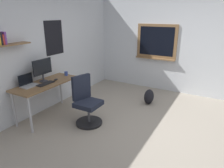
{
  "coord_description": "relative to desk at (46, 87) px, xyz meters",
  "views": [
    {
      "loc": [
        -3.08,
        -0.99,
        2.06
      ],
      "look_at": [
        -0.04,
        0.73,
        0.85
      ],
      "focal_mm": 32.73,
      "sensor_mm": 36.0,
      "label": 1
    }
  ],
  "objects": [
    {
      "name": "desk",
      "position": [
        0.0,
        0.0,
        0.0
      ],
      "size": [
        1.37,
        0.56,
        0.74
      ],
      "color": "olive",
      "rests_on": "ground"
    },
    {
      "name": "wall_back",
      "position": [
        0.35,
        0.36,
        0.64
      ],
      "size": [
        5.0,
        0.3,
        2.6
      ],
      "color": "silver",
      "rests_on": "ground"
    },
    {
      "name": "office_chair",
      "position": [
        0.17,
        -0.87,
        -0.25
      ],
      "size": [
        0.52,
        0.54,
        0.95
      ],
      "color": "black",
      "rests_on": "ground"
    },
    {
      "name": "keyboard",
      "position": [
        -0.07,
        -0.07,
        0.09
      ],
      "size": [
        0.37,
        0.13,
        0.02
      ],
      "primitive_type": "cube",
      "color": "black",
      "rests_on": "desk"
    },
    {
      "name": "coffee_mug",
      "position": [
        0.59,
        -0.02,
        0.13
      ],
      "size": [
        0.08,
        0.08,
        0.09
      ],
      "primitive_type": "cylinder",
      "color": "#334CA5",
      "rests_on": "desk"
    },
    {
      "name": "laptop",
      "position": [
        -0.31,
        0.14,
        0.14
      ],
      "size": [
        0.31,
        0.21,
        0.23
      ],
      "color": "#ADAFB5",
      "rests_on": "desk"
    },
    {
      "name": "monitor_primary",
      "position": [
        0.03,
        0.09,
        0.35
      ],
      "size": [
        0.46,
        0.17,
        0.46
      ],
      "color": "#38383D",
      "rests_on": "desk"
    },
    {
      "name": "computer_mouse",
      "position": [
        0.21,
        -0.07,
        0.1
      ],
      "size": [
        0.1,
        0.06,
        0.03
      ],
      "primitive_type": "ellipsoid",
      "color": "#262628",
      "rests_on": "desk"
    },
    {
      "name": "wall_right",
      "position": [
        2.8,
        -2.06,
        0.64
      ],
      "size": [
        0.22,
        5.0,
        2.6
      ],
      "color": "silver",
      "rests_on": "ground"
    },
    {
      "name": "ground_plane",
      "position": [
        0.35,
        -2.09,
        -0.66
      ],
      "size": [
        5.2,
        5.2,
        0.0
      ],
      "primitive_type": "plane",
      "color": "#9E9384",
      "rests_on": "ground"
    },
    {
      "name": "backpack",
      "position": [
        1.64,
        -1.62,
        -0.48
      ],
      "size": [
        0.32,
        0.22,
        0.35
      ],
      "primitive_type": "ellipsoid",
      "color": "black",
      "rests_on": "ground"
    }
  ]
}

